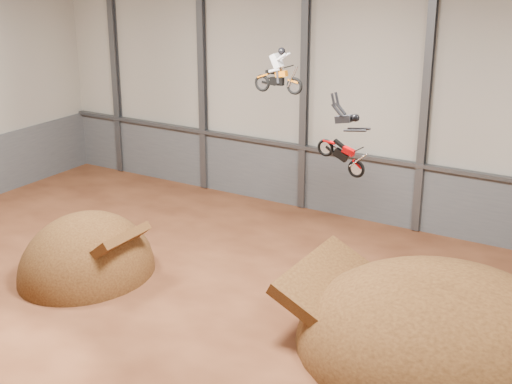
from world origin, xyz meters
TOP-DOWN VIEW (x-y plane):
  - floor at (0.00, 0.00)m, footprint 40.00×40.00m
  - back_wall at (0.00, 15.00)m, footprint 40.00×0.10m
  - lower_band_back at (0.00, 14.90)m, footprint 39.80×0.18m
  - steel_rail at (0.00, 14.75)m, footprint 39.80×0.35m
  - steel_column_0 at (-16.67, 14.80)m, footprint 0.40×0.36m
  - steel_column_1 at (-10.00, 14.80)m, footprint 0.40×0.36m
  - steel_column_2 at (-3.33, 14.80)m, footprint 0.40×0.36m
  - steel_column_3 at (3.33, 14.80)m, footprint 0.40×0.36m
  - takeoff_ramp at (-7.64, 2.16)m, footprint 5.68×6.56m
  - landing_ramp at (8.11, 3.91)m, footprint 10.99×9.72m
  - fmx_rider_a at (-0.57, 6.98)m, footprint 2.36×0.94m
  - fmx_rider_b at (4.40, 2.22)m, footprint 3.24×0.94m

SIDE VIEW (x-z plane):
  - floor at x=0.00m, z-range 0.00..0.00m
  - takeoff_ramp at x=-7.64m, z-range -2.84..2.84m
  - landing_ramp at x=8.11m, z-range -3.17..3.17m
  - lower_band_back at x=0.00m, z-range 0.00..3.50m
  - steel_rail at x=0.00m, z-range 3.45..3.65m
  - back_wall at x=0.00m, z-range 0.00..14.00m
  - steel_column_0 at x=-16.67m, z-range 0.05..13.95m
  - steel_column_1 at x=-10.00m, z-range 0.05..13.95m
  - steel_column_2 at x=-3.33m, z-range 0.05..13.95m
  - steel_column_3 at x=3.33m, z-range 0.05..13.95m
  - fmx_rider_b at x=4.40m, z-range 6.60..9.62m
  - fmx_rider_a at x=-0.57m, z-range 8.14..10.26m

